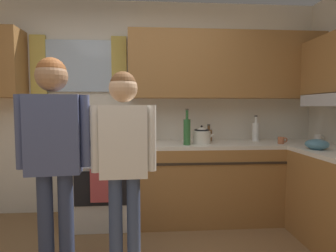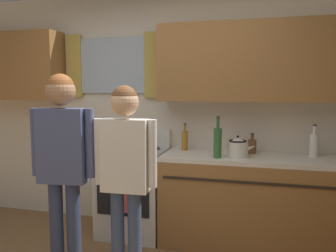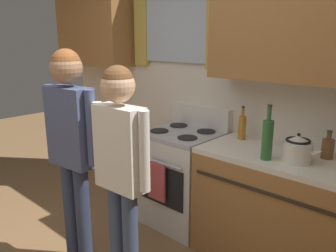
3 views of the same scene
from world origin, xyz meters
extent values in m
cube|color=silver|center=(0.00, 1.90, 1.30)|extent=(4.60, 0.10, 2.60)
cube|color=silver|center=(-0.62, 1.83, 1.81)|extent=(0.77, 0.03, 0.62)
cube|color=gold|center=(-1.10, 1.82, 1.81)|extent=(0.18, 0.04, 0.72)
cube|color=gold|center=(-0.15, 1.82, 1.81)|extent=(0.18, 0.04, 0.72)
cube|color=#9E6B38|center=(-1.77, 1.69, 1.81)|extent=(1.07, 0.32, 0.78)
cube|color=#9E6B38|center=(1.14, 1.69, 1.81)|extent=(2.32, 0.32, 0.78)
cube|color=#9E6B38|center=(1.19, 1.54, 0.43)|extent=(2.23, 0.62, 0.86)
cube|color=silver|center=(1.19, 1.54, 0.88)|extent=(2.23, 0.62, 0.04)
cube|color=#2D2319|center=(1.19, 1.23, 0.72)|extent=(2.11, 0.01, 0.02)
cube|color=silver|center=(-0.28, 1.54, 0.43)|extent=(0.66, 0.62, 0.86)
cube|color=black|center=(-0.28, 1.23, 0.48)|extent=(0.54, 0.01, 0.36)
cylinder|color=#ADADB2|center=(-0.28, 1.20, 0.70)|extent=(0.54, 0.02, 0.02)
cube|color=#ADADB2|center=(-0.28, 1.54, 0.88)|extent=(0.66, 0.62, 0.04)
cube|color=silver|center=(-0.28, 1.81, 1.00)|extent=(0.66, 0.08, 0.20)
cylinder|color=black|center=(-0.44, 1.40, 0.91)|extent=(0.17, 0.17, 0.01)
cylinder|color=black|center=(-0.11, 1.40, 0.91)|extent=(0.17, 0.17, 0.01)
cylinder|color=black|center=(-0.44, 1.68, 0.91)|extent=(0.17, 0.17, 0.01)
cylinder|color=black|center=(-0.11, 1.68, 0.91)|extent=(0.17, 0.17, 0.01)
cube|color=#CC4C4C|center=(-0.28, 1.19, 0.52)|extent=(0.20, 0.02, 0.34)
cylinder|color=brown|center=(0.94, 1.69, 0.97)|extent=(0.08, 0.08, 0.14)
cylinder|color=brown|center=(0.94, 1.69, 1.06)|extent=(0.03, 0.03, 0.05)
cylinder|color=#3F382D|center=(0.94, 1.69, 1.10)|extent=(0.04, 0.04, 0.02)
cylinder|color=#B27223|center=(0.24, 1.69, 1.00)|extent=(0.06, 0.06, 0.20)
cylinder|color=#B27223|center=(0.24, 1.69, 1.14)|extent=(0.02, 0.02, 0.07)
cylinder|color=#3F382D|center=(0.24, 1.69, 1.18)|extent=(0.03, 0.03, 0.02)
cylinder|color=white|center=(1.51, 1.66, 1.01)|extent=(0.08, 0.08, 0.22)
cylinder|color=white|center=(1.51, 1.66, 1.16)|extent=(0.03, 0.03, 0.08)
cylinder|color=#3F382D|center=(1.51, 1.66, 1.21)|extent=(0.03, 0.03, 0.02)
cylinder|color=#2D6633|center=(0.63, 1.37, 1.04)|extent=(0.08, 0.08, 0.28)
cylinder|color=#2D6633|center=(0.63, 1.37, 1.23)|extent=(0.03, 0.03, 0.10)
cylinder|color=#3F382D|center=(0.63, 1.37, 1.29)|extent=(0.03, 0.03, 0.02)
cylinder|color=silver|center=(0.80, 1.47, 0.97)|extent=(0.20, 0.20, 0.14)
cone|color=silver|center=(0.80, 1.47, 1.06)|extent=(0.18, 0.18, 0.05)
sphere|color=black|center=(0.80, 1.47, 1.09)|extent=(0.02, 0.02, 0.02)
cone|color=silver|center=(0.93, 1.47, 1.00)|extent=(0.09, 0.04, 0.07)
torus|color=black|center=(0.80, 1.47, 1.05)|extent=(0.17, 0.17, 0.02)
cylinder|color=#2D3856|center=(-0.41, 0.52, 0.41)|extent=(0.11, 0.11, 0.82)
cylinder|color=#2D3856|center=(-0.55, 0.50, 0.41)|extent=(0.11, 0.11, 0.82)
cube|color=#47517A|center=(-0.48, 0.51, 1.11)|extent=(0.39, 0.20, 0.58)
cylinder|color=#47517A|center=(-0.26, 0.54, 1.13)|extent=(0.07, 0.07, 0.53)
cylinder|color=#47517A|center=(-0.70, 0.49, 1.13)|extent=(0.07, 0.07, 0.53)
sphere|color=#A87A56|center=(-0.48, 0.51, 1.53)|extent=(0.23, 0.23, 0.23)
sphere|color=brown|center=(-0.48, 0.51, 1.56)|extent=(0.21, 0.21, 0.21)
cylinder|color=#38476B|center=(0.09, 0.55, 0.39)|extent=(0.10, 0.10, 0.77)
cylinder|color=#38476B|center=(-0.04, 0.55, 0.39)|extent=(0.10, 0.10, 0.77)
cube|color=white|center=(0.03, 0.55, 1.05)|extent=(0.36, 0.17, 0.55)
cylinder|color=white|center=(0.24, 0.56, 1.07)|extent=(0.07, 0.07, 0.50)
cylinder|color=white|center=(-0.19, 0.54, 1.07)|extent=(0.07, 0.07, 0.50)
sphere|color=#DBAD84|center=(0.03, 0.55, 1.45)|extent=(0.21, 0.21, 0.21)
sphere|color=brown|center=(0.03, 0.55, 1.48)|extent=(0.20, 0.20, 0.20)
camera|label=1|loc=(0.22, -1.43, 1.30)|focal=27.96mm
camera|label=2|loc=(0.98, -1.83, 1.55)|focal=36.77mm
camera|label=3|loc=(1.63, -0.76, 1.73)|focal=36.20mm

